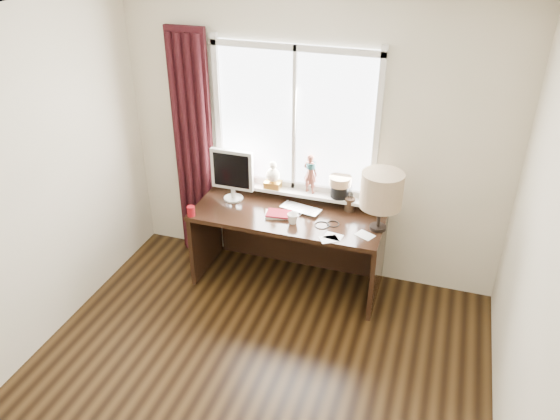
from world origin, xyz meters
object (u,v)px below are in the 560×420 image
(monitor, at_px, (232,172))
(table_lamp, at_px, (382,191))
(desk, at_px, (291,231))
(mug, at_px, (293,218))
(laptop, at_px, (301,209))
(red_cup, at_px, (191,211))

(monitor, height_order, table_lamp, table_lamp)
(desk, distance_m, table_lamp, 1.01)
(desk, bearing_deg, mug, -69.82)
(desk, bearing_deg, laptop, -5.98)
(mug, relative_size, monitor, 0.20)
(red_cup, distance_m, table_lamp, 1.66)
(mug, distance_m, table_lamp, 0.79)
(laptop, relative_size, mug, 3.76)
(desk, bearing_deg, red_cup, -153.62)
(desk, height_order, monitor, monitor)
(mug, bearing_deg, table_lamp, 10.70)
(laptop, height_order, mug, mug)
(laptop, height_order, desk, laptop)
(red_cup, bearing_deg, desk, 26.38)
(monitor, bearing_deg, desk, -0.68)
(desk, relative_size, table_lamp, 3.27)
(red_cup, bearing_deg, table_lamp, 10.30)
(mug, xyz_separation_m, desk, (-0.09, 0.24, -0.29))
(table_lamp, bearing_deg, red_cup, -169.70)
(monitor, bearing_deg, laptop, -1.46)
(mug, height_order, desk, mug)
(laptop, relative_size, red_cup, 3.99)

